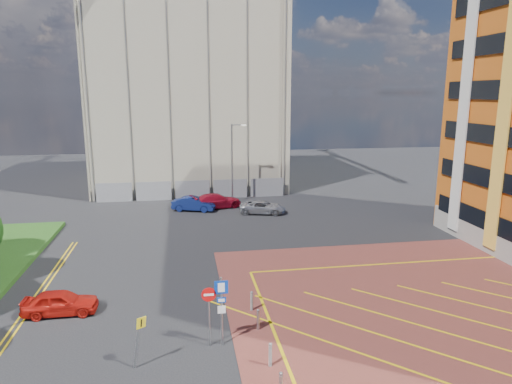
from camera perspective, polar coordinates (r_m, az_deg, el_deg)
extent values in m
plane|color=black|center=(20.66, -5.45, -19.94)|extent=(140.00, 140.00, 0.00)
cube|color=brown|center=(25.50, 29.06, -14.89)|extent=(26.00, 26.00, 0.02)
cylinder|color=#9EA0A8|center=(46.26, -3.01, 3.57)|extent=(0.16, 0.16, 8.00)
cylinder|color=#9EA0A8|center=(45.91, -2.31, 8.38)|extent=(1.20, 0.10, 0.10)
cube|color=silver|center=(45.99, -1.56, 8.35)|extent=(0.50, 0.15, 0.12)
cylinder|color=#9EA0A8|center=(20.77, -4.32, -14.66)|extent=(0.10, 0.10, 3.20)
cube|color=#09329D|center=(20.24, -4.37, -11.79)|extent=(0.60, 0.04, 0.60)
cube|color=white|center=(20.22, -4.36, -11.82)|extent=(0.30, 0.02, 0.42)
cube|color=#09329D|center=(20.50, -4.34, -13.32)|extent=(0.40, 0.04, 0.25)
cube|color=white|center=(20.47, -4.33, -13.35)|extent=(0.28, 0.02, 0.14)
cube|color=white|center=(20.69, -4.32, -14.45)|extent=(0.35, 0.04, 0.35)
cylinder|color=#9EA0A8|center=(20.85, -5.87, -15.35)|extent=(0.08, 0.08, 2.70)
cylinder|color=red|center=(20.33, -5.93, -12.64)|extent=(0.64, 0.04, 0.64)
cube|color=white|center=(20.31, -5.93, -12.67)|extent=(0.44, 0.02, 0.10)
cylinder|color=#9EA0A8|center=(19.99, -14.66, -17.82)|extent=(0.38, 0.08, 2.19)
cube|color=yellow|center=(19.52, -14.15, -15.57)|extent=(0.39, 0.39, 0.51)
cylinder|color=black|center=(19.81, 1.80, -19.82)|extent=(0.14, 0.14, 0.90)
cylinder|color=#9EA0A8|center=(22.37, 0.27, -15.79)|extent=(0.14, 0.14, 0.90)
cylinder|color=black|center=(24.13, -0.54, -13.59)|extent=(0.14, 0.14, 0.90)
cube|color=#B0A690|center=(57.47, -8.51, 12.15)|extent=(21.20, 19.20, 22.00)
cube|color=gold|center=(59.84, -6.72, 17.96)|extent=(0.90, 0.90, 34.00)
cube|color=gray|center=(48.54, -6.75, 0.31)|extent=(21.60, 0.06, 2.00)
imported|color=red|center=(25.72, -23.27, -12.56)|extent=(3.67, 1.48, 1.25)
imported|color=navy|center=(43.78, -7.78, -1.47)|extent=(4.32, 2.59, 1.35)
imported|color=maroon|center=(44.54, -4.96, -1.11)|extent=(5.31, 3.32, 1.43)
imported|color=#A6A6AD|center=(42.43, 0.83, -1.91)|extent=(4.62, 2.96, 1.19)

